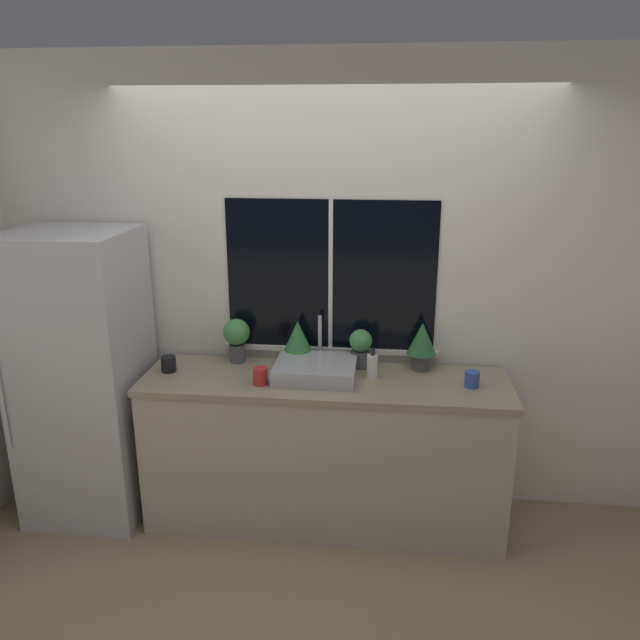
{
  "coord_description": "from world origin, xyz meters",
  "views": [
    {
      "loc": [
        0.34,
        -2.98,
        2.29
      ],
      "look_at": [
        -0.03,
        0.28,
        1.26
      ],
      "focal_mm": 35.0,
      "sensor_mm": 36.0,
      "label": 1
    }
  ],
  "objects_px": {
    "potted_plant_center_right": "(361,347)",
    "refrigerator": "(84,377)",
    "mug_red": "(260,376)",
    "mug_black": "(169,364)",
    "potted_plant_center_left": "(298,339)",
    "mug_blue": "(472,379)",
    "potted_plant_far_right": "(422,342)",
    "potted_plant_far_left": "(237,336)",
    "sink": "(316,369)",
    "soap_bottle": "(372,365)"
  },
  "relations": [
    {
      "from": "sink",
      "to": "potted_plant_far_left",
      "type": "height_order",
      "value": "sink"
    },
    {
      "from": "potted_plant_far_right",
      "to": "soap_bottle",
      "type": "relative_size",
      "value": 1.64
    },
    {
      "from": "sink",
      "to": "mug_red",
      "type": "distance_m",
      "value": 0.32
    },
    {
      "from": "potted_plant_far_right",
      "to": "potted_plant_far_left",
      "type": "bearing_deg",
      "value": 180.0
    },
    {
      "from": "refrigerator",
      "to": "mug_black",
      "type": "xyz_separation_m",
      "value": [
        0.51,
        0.04,
        0.09
      ]
    },
    {
      "from": "potted_plant_center_right",
      "to": "potted_plant_far_right",
      "type": "bearing_deg",
      "value": -0.0
    },
    {
      "from": "potted_plant_center_right",
      "to": "potted_plant_far_left",
      "type": "bearing_deg",
      "value": 180.0
    },
    {
      "from": "potted_plant_center_right",
      "to": "mug_black",
      "type": "distance_m",
      "value": 1.13
    },
    {
      "from": "potted_plant_far_left",
      "to": "sink",
      "type": "bearing_deg",
      "value": -20.06
    },
    {
      "from": "potted_plant_center_right",
      "to": "mug_black",
      "type": "relative_size",
      "value": 2.54
    },
    {
      "from": "potted_plant_center_left",
      "to": "mug_black",
      "type": "height_order",
      "value": "potted_plant_center_left"
    },
    {
      "from": "potted_plant_far_right",
      "to": "soap_bottle",
      "type": "bearing_deg",
      "value": -150.76
    },
    {
      "from": "potted_plant_far_right",
      "to": "potted_plant_center_right",
      "type": "bearing_deg",
      "value": 180.0
    },
    {
      "from": "potted_plant_center_right",
      "to": "potted_plant_center_left",
      "type": "bearing_deg",
      "value": 180.0
    },
    {
      "from": "potted_plant_center_right",
      "to": "potted_plant_far_right",
      "type": "distance_m",
      "value": 0.36
    },
    {
      "from": "refrigerator",
      "to": "mug_red",
      "type": "bearing_deg",
      "value": -4.51
    },
    {
      "from": "sink",
      "to": "soap_bottle",
      "type": "height_order",
      "value": "sink"
    },
    {
      "from": "refrigerator",
      "to": "potted_plant_center_right",
      "type": "xyz_separation_m",
      "value": [
        1.62,
        0.24,
        0.16
      ]
    },
    {
      "from": "sink",
      "to": "soap_bottle",
      "type": "bearing_deg",
      "value": 4.48
    },
    {
      "from": "sink",
      "to": "potted_plant_center_right",
      "type": "xyz_separation_m",
      "value": [
        0.25,
        0.18,
        0.08
      ]
    },
    {
      "from": "potted_plant_center_right",
      "to": "mug_red",
      "type": "xyz_separation_m",
      "value": [
        -0.54,
        -0.32,
        -0.07
      ]
    },
    {
      "from": "sink",
      "to": "potted_plant_far_right",
      "type": "height_order",
      "value": "sink"
    },
    {
      "from": "potted_plant_far_left",
      "to": "potted_plant_far_right",
      "type": "height_order",
      "value": "potted_plant_far_right"
    },
    {
      "from": "potted_plant_far_left",
      "to": "potted_plant_center_right",
      "type": "xyz_separation_m",
      "value": [
        0.75,
        0.0,
        -0.04
      ]
    },
    {
      "from": "potted_plant_center_right",
      "to": "soap_bottle",
      "type": "relative_size",
      "value": 1.33
    },
    {
      "from": "mug_red",
      "to": "mug_blue",
      "type": "bearing_deg",
      "value": 4.61
    },
    {
      "from": "potted_plant_far_left",
      "to": "soap_bottle",
      "type": "height_order",
      "value": "potted_plant_far_left"
    },
    {
      "from": "sink",
      "to": "potted_plant_center_right",
      "type": "relative_size",
      "value": 1.97
    },
    {
      "from": "potted_plant_far_left",
      "to": "potted_plant_center_right",
      "type": "bearing_deg",
      "value": 0.0
    },
    {
      "from": "potted_plant_center_right",
      "to": "mug_blue",
      "type": "relative_size",
      "value": 2.61
    },
    {
      "from": "refrigerator",
      "to": "mug_red",
      "type": "relative_size",
      "value": 18.17
    },
    {
      "from": "potted_plant_far_left",
      "to": "mug_black",
      "type": "xyz_separation_m",
      "value": [
        -0.36,
        -0.2,
        -0.12
      ]
    },
    {
      "from": "mug_red",
      "to": "refrigerator",
      "type": "bearing_deg",
      "value": 175.49
    },
    {
      "from": "potted_plant_center_left",
      "to": "soap_bottle",
      "type": "bearing_deg",
      "value": -19.34
    },
    {
      "from": "refrigerator",
      "to": "potted_plant_far_left",
      "type": "distance_m",
      "value": 0.93
    },
    {
      "from": "potted_plant_far_right",
      "to": "soap_bottle",
      "type": "xyz_separation_m",
      "value": [
        -0.28,
        -0.16,
        -0.1
      ]
    },
    {
      "from": "refrigerator",
      "to": "soap_bottle",
      "type": "bearing_deg",
      "value": 2.73
    },
    {
      "from": "soap_bottle",
      "to": "mug_black",
      "type": "xyz_separation_m",
      "value": [
        -1.18,
        -0.04,
        -0.03
      ]
    },
    {
      "from": "potted_plant_center_left",
      "to": "potted_plant_far_right",
      "type": "xyz_separation_m",
      "value": [
        0.73,
        -0.0,
        0.01
      ]
    },
    {
      "from": "refrigerator",
      "to": "sink",
      "type": "bearing_deg",
      "value": 2.32
    },
    {
      "from": "potted_plant_center_right",
      "to": "refrigerator",
      "type": "bearing_deg",
      "value": -171.62
    },
    {
      "from": "mug_blue",
      "to": "potted_plant_far_left",
      "type": "bearing_deg",
      "value": 170.48
    },
    {
      "from": "potted_plant_center_right",
      "to": "mug_black",
      "type": "bearing_deg",
      "value": -169.87
    },
    {
      "from": "potted_plant_far_left",
      "to": "potted_plant_center_left",
      "type": "bearing_deg",
      "value": 0.0
    },
    {
      "from": "refrigerator",
      "to": "potted_plant_center_left",
      "type": "bearing_deg",
      "value": 10.84
    },
    {
      "from": "refrigerator",
      "to": "mug_black",
      "type": "distance_m",
      "value": 0.52
    },
    {
      "from": "potted_plant_center_left",
      "to": "potted_plant_center_right",
      "type": "bearing_deg",
      "value": 0.0
    },
    {
      "from": "refrigerator",
      "to": "soap_bottle",
      "type": "height_order",
      "value": "refrigerator"
    },
    {
      "from": "sink",
      "to": "potted_plant_far_right",
      "type": "xyz_separation_m",
      "value": [
        0.6,
        0.18,
        0.12
      ]
    },
    {
      "from": "potted_plant_center_left",
      "to": "refrigerator",
      "type": "bearing_deg",
      "value": -169.16
    }
  ]
}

